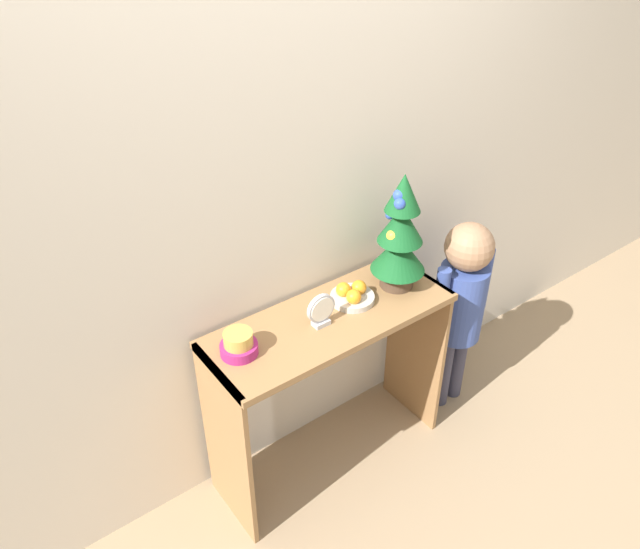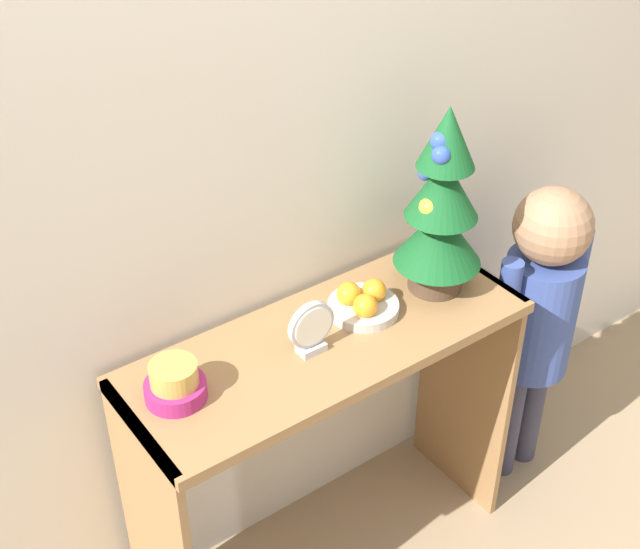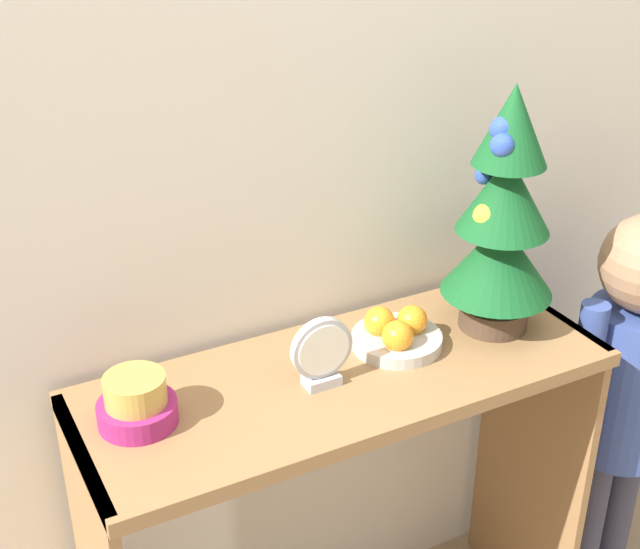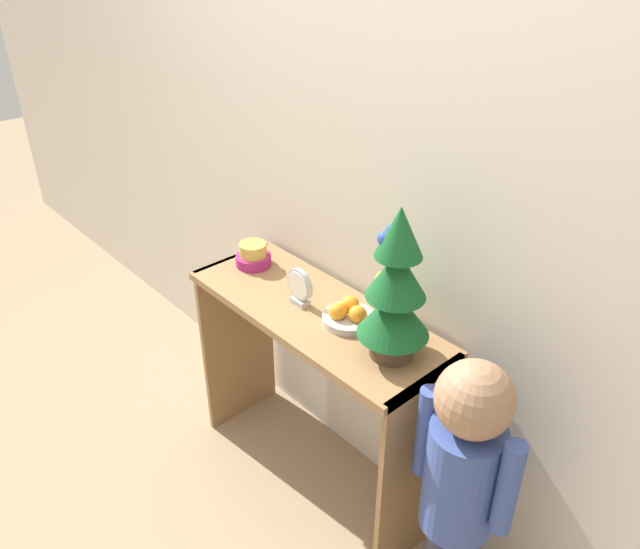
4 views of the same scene
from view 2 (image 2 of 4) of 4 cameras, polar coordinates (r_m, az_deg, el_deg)
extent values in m
cube|color=beige|center=(2.08, -3.41, 8.68)|extent=(7.00, 0.05, 2.50)
cube|color=olive|center=(2.16, 0.48, -4.41)|extent=(1.03, 0.39, 0.03)
cube|color=olive|center=(2.27, -10.31, -16.80)|extent=(0.02, 0.36, 0.81)
cube|color=olive|center=(2.68, 9.22, -6.82)|extent=(0.02, 0.36, 0.81)
cylinder|color=#4C3828|center=(2.33, 7.37, -0.25)|extent=(0.14, 0.14, 0.05)
cylinder|color=brown|center=(2.30, 7.45, 0.66)|extent=(0.02, 0.02, 0.04)
cone|color=#145123|center=(2.25, 7.62, 2.51)|extent=(0.23, 0.23, 0.16)
cone|color=#145123|center=(2.18, 7.89, 5.52)|extent=(0.18, 0.18, 0.16)
cone|color=#145123|center=(2.12, 8.19, 8.72)|extent=(0.14, 0.14, 0.16)
sphere|color=gold|center=(2.17, 7.05, 4.28)|extent=(0.06, 0.06, 0.06)
sphere|color=#2D4CA8|center=(2.20, 6.75, 6.45)|extent=(0.04, 0.04, 0.04)
sphere|color=#2D4CA8|center=(2.10, 7.77, 7.58)|extent=(0.05, 0.05, 0.05)
sphere|color=#2D4CA8|center=(2.11, 7.71, 8.44)|extent=(0.05, 0.05, 0.05)
cylinder|color=#B7B2A8|center=(2.23, 2.78, -2.12)|extent=(0.18, 0.18, 0.03)
sphere|color=orange|center=(2.23, 3.48, -1.03)|extent=(0.06, 0.06, 0.06)
sphere|color=orange|center=(2.22, 1.86, -1.25)|extent=(0.06, 0.06, 0.06)
sphere|color=orange|center=(2.18, 2.92, -2.02)|extent=(0.06, 0.06, 0.06)
cylinder|color=#9E2366|center=(2.01, -9.22, -7.33)|extent=(0.14, 0.14, 0.04)
cylinder|color=gold|center=(1.98, -9.35, -6.33)|extent=(0.11, 0.11, 0.05)
cube|color=#B2B2B7|center=(2.11, -0.57, -4.71)|extent=(0.07, 0.04, 0.02)
cylinder|color=#B2B2B7|center=(2.07, -0.58, -3.22)|extent=(0.12, 0.02, 0.12)
cylinder|color=white|center=(2.06, -0.42, -3.36)|extent=(0.10, 0.00, 0.10)
cylinder|color=#38384C|center=(2.87, 11.98, -9.14)|extent=(0.08, 0.08, 0.42)
cylinder|color=#38384C|center=(2.93, 13.34, -8.29)|extent=(0.08, 0.08, 0.42)
cylinder|color=#384C93|center=(2.64, 13.75, -2.46)|extent=(0.22, 0.22, 0.38)
sphere|color=#997051|center=(2.48, 14.69, 3.01)|extent=(0.22, 0.22, 0.22)
cylinder|color=#384C93|center=(2.51, 11.82, -2.27)|extent=(0.06, 0.06, 0.32)
cylinder|color=#384C93|center=(2.69, 15.99, -0.09)|extent=(0.06, 0.06, 0.32)
camera|label=1|loc=(0.30, -170.48, -3.87)|focal=35.00mm
camera|label=3|loc=(0.52, 20.48, -21.48)|focal=50.00mm
camera|label=4|loc=(2.37, 54.56, 18.22)|focal=35.00mm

